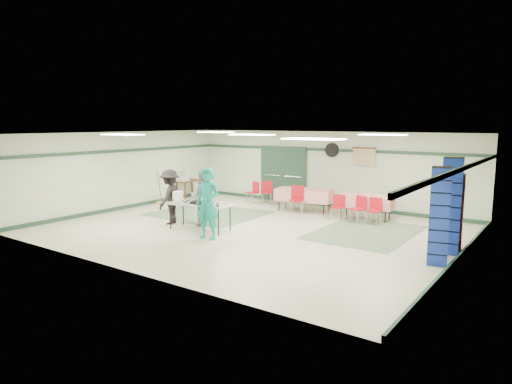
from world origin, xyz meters
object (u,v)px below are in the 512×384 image
Objects in this scene: volunteer_dark at (170,197)px; crate_stack_blue_b at (451,206)px; dining_table_b at (304,195)px; chair_b at (338,204)px; broom at (159,187)px; dining_table_a at (365,201)px; volunteer_teal at (208,204)px; serving_table at (200,205)px; volunteer_grey at (203,197)px; crate_stack_blue_a at (439,216)px; chair_loose_a at (267,190)px; crate_stack_red at (454,212)px; chair_a at (359,206)px; chair_d at (297,197)px; chair_loose_b at (254,190)px; chair_c at (375,208)px; printer_table at (188,183)px; office_printer at (182,177)px.

crate_stack_blue_b is at bearing 84.22° from volunteer_dark.
volunteer_dark reaches higher than dining_table_b.
broom is (-6.66, -1.28, 0.16)m from chair_b.
dining_table_b is (2.30, 4.05, -0.25)m from volunteer_dark.
volunteer_dark reaches higher than dining_table_a.
volunteer_teal is at bearing -122.88° from dining_table_a.
serving_table is 0.61m from volunteer_grey.
crate_stack_blue_a is at bearing -2.38° from serving_table.
crate_stack_blue_a reaches higher than dining_table_b.
crate_stack_red reaches higher than chair_loose_a.
dining_table_a is 0.58m from chair_a.
chair_loose_b is at bearing 139.58° from chair_d.
chair_c is 0.80× the size of printer_table.
dining_table_b is 0.96× the size of crate_stack_blue_a.
printer_table is (-4.86, 4.38, -0.29)m from volunteer_teal.
office_printer reaches higher than dining_table_a.
chair_loose_a is 0.47× the size of crate_stack_red.
chair_b is 1.77× the size of office_printer.
chair_d is at bearing 172.29° from chair_b.
serving_table is at bearing 137.87° from volunteer_teal.
crate_stack_red is (7.56, -2.42, 0.42)m from chair_loose_b.
chair_loose_a is at bearing 92.55° from serving_table.
volunteer_dark reaches higher than serving_table.
broom is (-5.18, -1.29, 0.06)m from chair_d.
chair_b is 0.43× the size of crate_stack_red.
crate_stack_blue_b is (6.29, 1.62, 0.40)m from serving_table.
volunteer_teal is at bearing -34.34° from broom.
volunteer_teal is 6.55m from printer_table.
chair_c reaches higher than printer_table.
volunteer_teal is 2.21× the size of chair_loose_a.
chair_c is (5.02, 3.48, -0.33)m from volunteer_dark.
serving_table is 0.96× the size of dining_table_b.
dining_table_a is at bearing 33.74° from chair_b.
chair_a is 7.29m from printer_table.
dining_table_a is (2.38, 4.76, -0.37)m from volunteer_teal.
chair_c is at bearing 5.42° from broom.
chair_d is 5.58m from crate_stack_blue_b.
volunteer_teal is at bearing -154.23° from crate_stack_red.
volunteer_teal is at bearing -44.08° from serving_table.
volunteer_grey is 2.10× the size of chair_c.
crate_stack_blue_a reaches higher than chair_b.
printer_table is at bearing 174.72° from dining_table_b.
dining_table_b is 2.31m from chair_a.
crate_stack_blue_a reaches higher than chair_d.
crate_stack_red reaches higher than chair_d.
dining_table_a is 7.25m from printer_table.
chair_loose_a is (-3.39, 1.05, 0.04)m from chair_b.
chair_a is at bearing 147.28° from crate_stack_blue_b.
crate_stack_blue_a is (6.29, 0.57, 0.34)m from serving_table.
volunteer_teal reaches higher than volunteer_grey.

